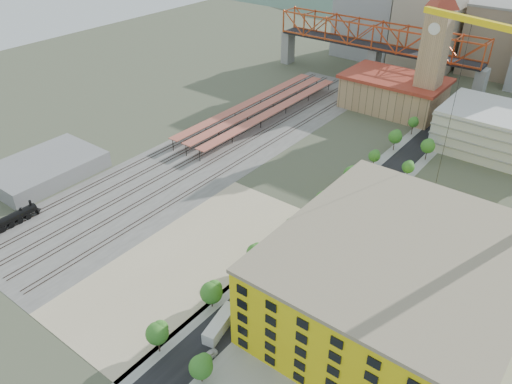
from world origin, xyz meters
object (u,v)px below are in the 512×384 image
Objects in this scene: clock_tower at (436,42)px; car_0 at (240,292)px; locomotive at (4,223)px; site_trailer_c at (293,258)px; site_trailer_d at (311,241)px; site_trailer_b at (277,273)px; site_trailer_a at (220,324)px; construction_building at (398,284)px.

clock_tower is 117.18m from car_0.
site_trailer_c is (66.00, 34.10, -0.66)m from locomotive.
site_trailer_c is 7.95m from site_trailer_d.
car_0 is (5.00, -113.69, -27.92)m from clock_tower.
site_trailer_d is at bearing 77.48° from car_0.
site_trailer_b is (8.00, -104.21, -27.47)m from clock_tower.
site_trailer_a is at bearing 7.20° from locomotive.
clock_tower reaches higher than construction_building.
clock_tower is 108.07m from site_trailer_b.
site_trailer_c reaches higher than car_0.
construction_building reaches higher than site_trailer_c.
site_trailer_d is 2.19× the size of car_0.
locomotive is at bearing -163.63° from site_trailer_b.
construction_building is 33.22m from car_0.
car_0 is at bearing -113.98° from site_trailer_b.
site_trailer_a reaches higher than site_trailer_b.
site_trailer_c is at bearing 83.57° from site_trailer_b.
construction_building is at bearing -71.22° from clock_tower.
site_trailer_a is at bearing -137.74° from construction_building.
clock_tower is 126.85m from site_trailer_a.
construction_building is 97.68m from locomotive.
site_trailer_d is (0.00, 7.95, 0.13)m from site_trailer_c.
site_trailer_a is (-26.00, -23.62, -8.03)m from construction_building.
site_trailer_b is at bearing -73.30° from site_trailer_c.
clock_tower is at bearing 66.27° from locomotive.
site_trailer_d is (0.00, 14.30, 0.13)m from site_trailer_b.
site_trailer_a is 19.41m from site_trailer_b.
site_trailer_b is at bearing 67.11° from car_0.
clock_tower is 5.22× the size of site_trailer_d.
site_trailer_b is 9.96m from car_0.
site_trailer_b is (66.00, 27.75, -0.66)m from locomotive.
site_trailer_d is 23.98m from car_0.
site_trailer_a is at bearing -86.30° from clock_tower.
site_trailer_b is 0.90× the size of site_trailer_d.
clock_tower is 107.36m from construction_building.
car_0 is at bearing 95.00° from site_trailer_a.
construction_building is 5.08× the size of site_trailer_d.
site_trailer_d is (8.00, -89.91, -27.33)m from clock_tower.
site_trailer_d is at bearing 106.70° from site_trailer_c.
locomotive reaches higher than site_trailer_b.
locomotive is 4.47× the size of car_0.
site_trailer_c is (0.00, 25.76, -0.14)m from site_trailer_a.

